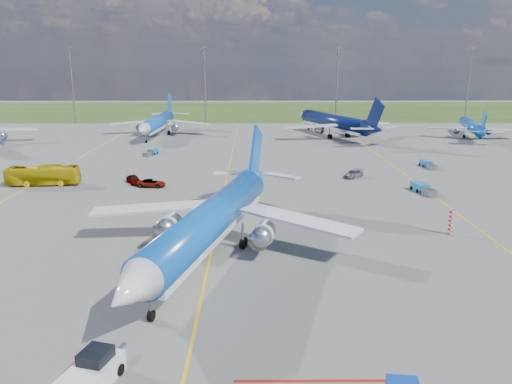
{
  "coord_description": "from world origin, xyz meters",
  "views": [
    {
      "loc": [
        4.11,
        -43.98,
        18.59
      ],
      "look_at": [
        4.61,
        11.42,
        4.0
      ],
      "focal_mm": 35.0,
      "sensor_mm": 36.0,
      "label": 1
    }
  ],
  "objects_px": {
    "apron_bus": "(43,175)",
    "service_car_c": "(353,174)",
    "baggage_tug_w": "(423,189)",
    "baggage_tug_e": "(428,165)",
    "pushback_tug": "(92,372)",
    "baggage_tug_c": "(151,153)",
    "bg_jet_nnw": "(158,136)",
    "bg_jet_n": "(333,137)",
    "main_airliner": "(212,255)",
    "warning_post": "(451,221)",
    "bg_jet_ne": "(470,137)",
    "service_car_b": "(152,183)",
    "service_car_a": "(134,179)"
  },
  "relations": [
    {
      "from": "service_car_b",
      "to": "apron_bus",
      "type": "bearing_deg",
      "value": 91.33
    },
    {
      "from": "bg_jet_n",
      "to": "apron_bus",
      "type": "height_order",
      "value": "bg_jet_n"
    },
    {
      "from": "main_airliner",
      "to": "pushback_tug",
      "type": "height_order",
      "value": "main_airliner"
    },
    {
      "from": "service_car_c",
      "to": "bg_jet_nnw",
      "type": "bearing_deg",
      "value": 172.85
    },
    {
      "from": "bg_jet_n",
      "to": "baggage_tug_w",
      "type": "height_order",
      "value": "bg_jet_n"
    },
    {
      "from": "bg_jet_nnw",
      "to": "pushback_tug",
      "type": "height_order",
      "value": "bg_jet_nnw"
    },
    {
      "from": "apron_bus",
      "to": "service_car_c",
      "type": "bearing_deg",
      "value": -89.19
    },
    {
      "from": "bg_jet_ne",
      "to": "main_airliner",
      "type": "xyz_separation_m",
      "value": [
        -59.1,
        -78.28,
        0.0
      ]
    },
    {
      "from": "bg_jet_ne",
      "to": "baggage_tug_c",
      "type": "xyz_separation_m",
      "value": [
        -75.68,
        -24.01,
        0.5
      ]
    },
    {
      "from": "service_car_c",
      "to": "warning_post",
      "type": "bearing_deg",
      "value": -37.02
    },
    {
      "from": "bg_jet_ne",
      "to": "baggage_tug_w",
      "type": "xyz_separation_m",
      "value": [
        -30.22,
        -54.45,
        0.56
      ]
    },
    {
      "from": "bg_jet_nnw",
      "to": "bg_jet_ne",
      "type": "height_order",
      "value": "bg_jet_nnw"
    },
    {
      "from": "bg_jet_nnw",
      "to": "service_car_a",
      "type": "distance_m",
      "value": 52.14
    },
    {
      "from": "bg_jet_ne",
      "to": "baggage_tug_w",
      "type": "relative_size",
      "value": 5.45
    },
    {
      "from": "apron_bus",
      "to": "service_car_c",
      "type": "relative_size",
      "value": 2.57
    },
    {
      "from": "service_car_b",
      "to": "bg_jet_nnw",
      "type": "bearing_deg",
      "value": 15.35
    },
    {
      "from": "bg_jet_nnw",
      "to": "baggage_tug_w",
      "type": "bearing_deg",
      "value": -47.24
    },
    {
      "from": "bg_jet_ne",
      "to": "apron_bus",
      "type": "relative_size",
      "value": 2.75
    },
    {
      "from": "bg_jet_nnw",
      "to": "baggage_tug_w",
      "type": "distance_m",
      "value": 75.82
    },
    {
      "from": "warning_post",
      "to": "baggage_tug_w",
      "type": "bearing_deg",
      "value": 80.43
    },
    {
      "from": "warning_post",
      "to": "bg_jet_n",
      "type": "height_order",
      "value": "bg_jet_n"
    },
    {
      "from": "service_car_b",
      "to": "baggage_tug_c",
      "type": "bearing_deg",
      "value": 17.36
    },
    {
      "from": "bg_jet_n",
      "to": "apron_bus",
      "type": "distance_m",
      "value": 73.3
    },
    {
      "from": "service_car_b",
      "to": "baggage_tug_e",
      "type": "distance_m",
      "value": 48.99
    },
    {
      "from": "pushback_tug",
      "to": "baggage_tug_w",
      "type": "bearing_deg",
      "value": 68.64
    },
    {
      "from": "bg_jet_n",
      "to": "pushback_tug",
      "type": "height_order",
      "value": "bg_jet_n"
    },
    {
      "from": "warning_post",
      "to": "service_car_b",
      "type": "xyz_separation_m",
      "value": [
        -37.11,
        21.77,
        -0.9
      ]
    },
    {
      "from": "service_car_a",
      "to": "baggage_tug_e",
      "type": "height_order",
      "value": "service_car_a"
    },
    {
      "from": "main_airliner",
      "to": "service_car_b",
      "type": "xyz_separation_m",
      "value": [
        -11.26,
        27.6,
        0.6
      ]
    },
    {
      "from": "main_airliner",
      "to": "apron_bus",
      "type": "xyz_separation_m",
      "value": [
        -28.24,
        29.01,
        1.53
      ]
    },
    {
      "from": "bg_jet_ne",
      "to": "baggage_tug_e",
      "type": "bearing_deg",
      "value": 70.51
    },
    {
      "from": "main_airliner",
      "to": "baggage_tug_e",
      "type": "xyz_separation_m",
      "value": [
        35.68,
        41.62,
        0.5
      ]
    },
    {
      "from": "warning_post",
      "to": "apron_bus",
      "type": "xyz_separation_m",
      "value": [
        -54.08,
        23.19,
        0.03
      ]
    },
    {
      "from": "warning_post",
      "to": "main_airliner",
      "type": "height_order",
      "value": "main_airliner"
    },
    {
      "from": "service_car_b",
      "to": "baggage_tug_e",
      "type": "bearing_deg",
      "value": -67.28
    },
    {
      "from": "bg_jet_ne",
      "to": "service_car_c",
      "type": "bearing_deg",
      "value": 62.34
    },
    {
      "from": "warning_post",
      "to": "baggage_tug_w",
      "type": "xyz_separation_m",
      "value": [
        3.04,
        18.0,
        -0.94
      ]
    },
    {
      "from": "bg_jet_ne",
      "to": "pushback_tug",
      "type": "xyz_separation_m",
      "value": [
        -64.59,
        -98.64,
        0.8
      ]
    },
    {
      "from": "service_car_c",
      "to": "main_airliner",
      "type": "bearing_deg",
      "value": -79.05
    },
    {
      "from": "warning_post",
      "to": "bg_jet_n",
      "type": "bearing_deg",
      "value": 90.88
    },
    {
      "from": "pushback_tug",
      "to": "baggage_tug_c",
      "type": "xyz_separation_m",
      "value": [
        -11.09,
        74.63,
        -0.3
      ]
    },
    {
      "from": "bg_jet_nnw",
      "to": "baggage_tug_c",
      "type": "xyz_separation_m",
      "value": [
        3.51,
        -27.44,
        0.5
      ]
    },
    {
      "from": "pushback_tug",
      "to": "service_car_c",
      "type": "distance_m",
      "value": 60.06
    },
    {
      "from": "main_airliner",
      "to": "baggage_tug_e",
      "type": "relative_size",
      "value": 8.23
    },
    {
      "from": "bg_jet_nnw",
      "to": "service_car_a",
      "type": "bearing_deg",
      "value": -81.34
    },
    {
      "from": "bg_jet_nnw",
      "to": "pushback_tug",
      "type": "bearing_deg",
      "value": -79.33
    },
    {
      "from": "service_car_c",
      "to": "baggage_tug_c",
      "type": "bearing_deg",
      "value": -166.39
    },
    {
      "from": "bg_jet_n",
      "to": "bg_jet_ne",
      "type": "bearing_deg",
      "value": 156.53
    },
    {
      "from": "baggage_tug_w",
      "to": "baggage_tug_e",
      "type": "xyz_separation_m",
      "value": [
        6.8,
        17.79,
        -0.06
      ]
    },
    {
      "from": "bg_jet_nnw",
      "to": "apron_bus",
      "type": "distance_m",
      "value": 53.35
    }
  ]
}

